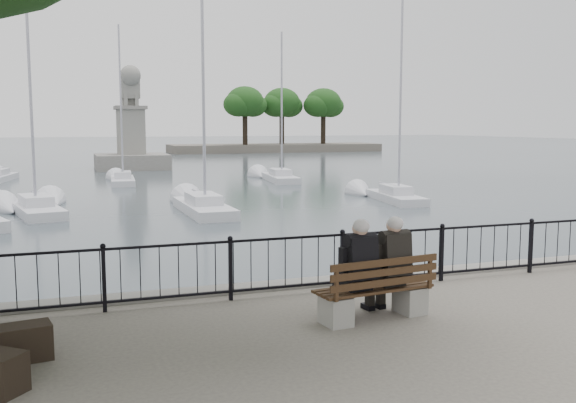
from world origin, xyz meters
name	(u,v)px	position (x,y,z in m)	size (l,w,h in m)	color
harbor	(279,315)	(0.00, 3.00, -0.50)	(260.00, 260.00, 1.20)	slate
railing	(288,263)	(0.00, 2.50, 0.56)	(22.06, 0.06, 1.00)	black
bench	(376,297)	(0.78, 0.77, 0.34)	(1.89, 0.78, 0.97)	slate
person_left	(355,273)	(0.46, 0.84, 0.71)	(0.48, 0.80, 1.53)	black
person_right	(388,269)	(1.05, 0.92, 0.71)	(0.48, 0.80, 1.53)	black
lion_monument	(131,143)	(2.00, 49.93, 1.26)	(6.11, 6.11, 8.98)	slate
sailboat_b	(36,207)	(-4.77, 22.09, -0.66)	(2.67, 5.88, 11.95)	silver
sailboat_c	(204,205)	(2.19, 20.13, -0.66)	(1.77, 6.07, 12.29)	silver
sailboat_d	(396,195)	(12.29, 21.20, -0.69)	(2.17, 5.42, 10.21)	silver
sailboat_f	(123,179)	(0.03, 35.68, -0.69)	(1.80, 5.30, 10.39)	silver
sailboat_g	(280,177)	(10.46, 34.20, -0.70)	(2.33, 6.03, 10.24)	silver
far_shore	(280,124)	(25.54, 79.46, 3.00)	(30.00, 8.60, 9.18)	#524D46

